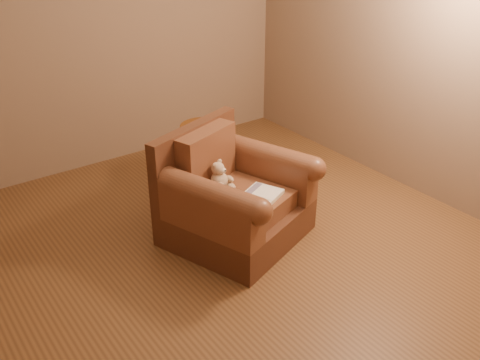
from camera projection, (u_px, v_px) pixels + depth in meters
floor at (217, 258)px, 3.84m from camera, size 4.00×4.00×0.00m
room at (211, 13)px, 3.04m from camera, size 4.02×4.02×2.71m
armchair at (232, 198)px, 3.97m from camera, size 1.15×1.12×0.82m
teddy_bear at (220, 178)px, 3.91m from camera, size 0.17×0.19×0.23m
guidebook at (258, 199)px, 3.79m from camera, size 0.46×0.38×0.03m
side_table at (205, 153)px, 4.69m from camera, size 0.41×0.41×0.57m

